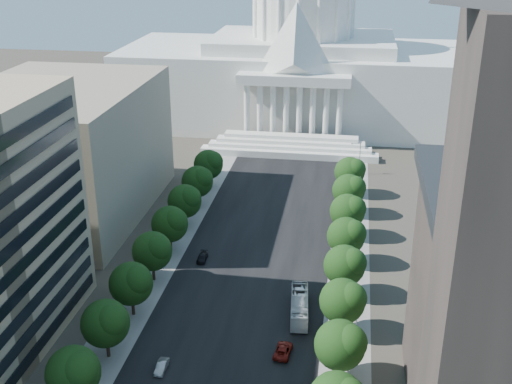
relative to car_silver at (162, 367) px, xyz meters
The scene contains 28 objects.
road_asphalt 44.91m from the car_silver, 78.81° to the left, with size 30.00×260.00×0.01m, color black.
sidewalk_left 45.24m from the car_silver, 103.14° to the left, with size 8.00×260.00×0.02m, color gray.
sidewalk_right 52.05m from the car_silver, 57.82° to the left, with size 8.00×260.00×0.02m, color gray.
capitol 140.55m from the car_silver, 86.41° to the left, with size 120.00×56.00×73.00m.
office_block_left_far 68.34m from the car_silver, 126.01° to the left, with size 38.00×52.00×30.00m, color gray.
tree_l_c 14.71m from the car_silver, 131.40° to the right, with size 7.79×7.60×9.97m.
tree_l_d 10.81m from the car_silver, 168.29° to the left, with size 7.79×7.60×9.97m.
tree_l_e 17.48m from the car_silver, 122.85° to the left, with size 7.79×7.60×9.97m.
tree_l_f 27.96m from the car_silver, 109.08° to the left, with size 7.79×7.60×9.97m.
tree_l_g 39.33m from the car_silver, 103.30° to the left, with size 7.79×7.60×9.97m.
tree_l_h 50.98m from the car_silver, 100.17° to the left, with size 7.79×7.60×9.97m.
tree_l_i 62.77m from the car_silver, 98.23° to the left, with size 7.79×7.60×9.97m.
tree_l_j 74.62m from the car_silver, 96.91° to the left, with size 7.79×7.60×9.97m.
tree_r_d 27.73m from the car_silver, ahead, with size 7.79×7.60×9.97m.
tree_r_e 30.94m from the car_silver, 27.12° to the left, with size 7.79×7.60×9.97m.
tree_r_f 37.87m from the car_silver, 43.70° to the left, with size 7.79×7.60×9.97m.
tree_r_g 46.89m from the car_silver, 54.45° to the left, with size 7.79×7.60×9.97m.
tree_r_h 57.02m from the car_silver, 61.51° to the left, with size 7.79×7.60×9.97m.
tree_r_i 67.76m from the car_silver, 66.38° to the left, with size 7.79×7.60×9.97m.
tree_r_j 78.87m from the car_silver, 69.88° to the left, with size 7.79×7.60×9.97m.
streetlight_c 32.30m from the car_silver, 26.14° to the left, with size 2.61×0.44×9.00m.
streetlight_d 48.69m from the car_silver, 53.76° to the left, with size 2.61×0.44×9.00m.
streetlight_e 70.34m from the car_silver, 65.92° to the left, with size 2.61×0.44×9.00m.
streetlight_f 93.68m from the car_silver, 72.18° to the left, with size 2.61×0.44×9.00m.
car_silver is the anchor object (origin of this frame).
car_red 19.14m from the car_silver, 20.77° to the left, with size 2.44×5.28×1.47m, color maroon.
car_dark_b 34.96m from the car_silver, 93.05° to the left, with size 1.80×4.42×1.28m, color black.
city_bus 26.74m from the car_silver, 43.45° to the left, with size 2.93×12.54×3.49m, color silver.
Camera 1 is at (17.80, -30.93, 62.98)m, focal length 45.00 mm.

